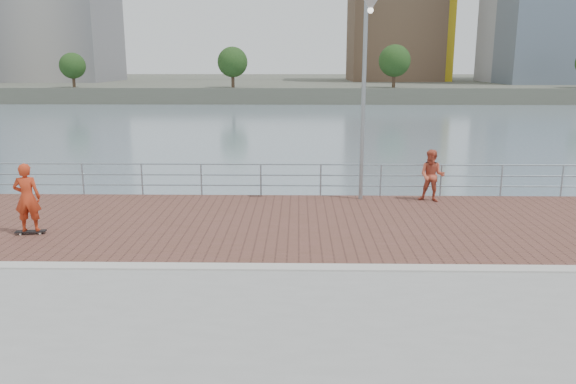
{
  "coord_description": "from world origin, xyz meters",
  "views": [
    {
      "loc": [
        0.26,
        -11.83,
        4.53
      ],
      "look_at": [
        0.0,
        2.0,
        1.3
      ],
      "focal_mm": 35.0,
      "sensor_mm": 36.0,
      "label": 1
    }
  ],
  "objects_px": {
    "street_lamp": "(367,54)",
    "bystander": "(432,176)",
    "skateboarder": "(27,198)",
    "guardrail": "(291,176)"
  },
  "relations": [
    {
      "from": "guardrail",
      "to": "street_lamp",
      "type": "height_order",
      "value": "street_lamp"
    },
    {
      "from": "skateboarder",
      "to": "bystander",
      "type": "height_order",
      "value": "skateboarder"
    },
    {
      "from": "street_lamp",
      "to": "bystander",
      "type": "height_order",
      "value": "street_lamp"
    },
    {
      "from": "guardrail",
      "to": "bystander",
      "type": "relative_size",
      "value": 22.8
    },
    {
      "from": "street_lamp",
      "to": "bystander",
      "type": "distance_m",
      "value": 4.5
    },
    {
      "from": "guardrail",
      "to": "skateboarder",
      "type": "relative_size",
      "value": 21.23
    },
    {
      "from": "bystander",
      "to": "skateboarder",
      "type": "bearing_deg",
      "value": -139.42
    },
    {
      "from": "street_lamp",
      "to": "skateboarder",
      "type": "bearing_deg",
      "value": -158.67
    },
    {
      "from": "skateboarder",
      "to": "bystander",
      "type": "distance_m",
      "value": 12.16
    },
    {
      "from": "skateboarder",
      "to": "guardrail",
      "type": "bearing_deg",
      "value": -155.21
    }
  ]
}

